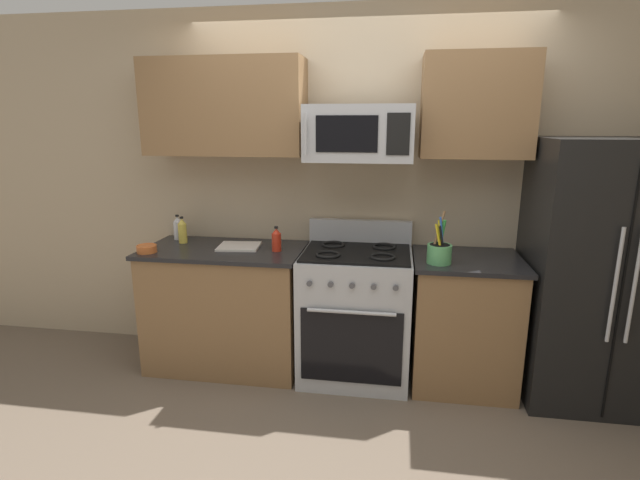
# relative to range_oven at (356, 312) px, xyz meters

# --- Properties ---
(ground_plane) EXTENTS (16.00, 16.00, 0.00)m
(ground_plane) POSITION_rel_range_oven_xyz_m (0.00, -0.70, -0.47)
(ground_plane) COLOR #6B5B4C
(wall_back) EXTENTS (8.00, 0.10, 2.60)m
(wall_back) POSITION_rel_range_oven_xyz_m (0.00, 0.39, 0.83)
(wall_back) COLOR tan
(wall_back) RESTS_ON ground
(counter_left) EXTENTS (1.15, 0.65, 0.91)m
(counter_left) POSITION_rel_range_oven_xyz_m (-0.97, -0.00, -0.02)
(counter_left) COLOR olive
(counter_left) RESTS_ON ground
(range_oven) EXTENTS (0.76, 0.69, 1.09)m
(range_oven) POSITION_rel_range_oven_xyz_m (0.00, 0.00, 0.00)
(range_oven) COLOR #B2B5BA
(range_oven) RESTS_ON ground
(counter_right) EXTENTS (0.72, 0.65, 0.91)m
(counter_right) POSITION_rel_range_oven_xyz_m (0.75, -0.00, -0.02)
(counter_right) COLOR olive
(counter_right) RESTS_ON ground
(refrigerator) EXTENTS (0.84, 0.76, 1.71)m
(refrigerator) POSITION_rel_range_oven_xyz_m (1.55, -0.02, 0.38)
(refrigerator) COLOR black
(refrigerator) RESTS_ON ground
(microwave) EXTENTS (0.71, 0.44, 0.36)m
(microwave) POSITION_rel_range_oven_xyz_m (-0.00, 0.03, 1.25)
(microwave) COLOR #B2B5BA
(upper_cabinets_left) EXTENTS (1.14, 0.34, 0.67)m
(upper_cabinets_left) POSITION_rel_range_oven_xyz_m (-0.97, 0.17, 1.42)
(upper_cabinets_left) COLOR olive
(upper_cabinets_right) EXTENTS (0.71, 0.34, 0.67)m
(upper_cabinets_right) POSITION_rel_range_oven_xyz_m (0.75, 0.17, 1.42)
(upper_cabinets_right) COLOR olive
(utensil_crock) EXTENTS (0.16, 0.16, 0.34)m
(utensil_crock) POSITION_rel_range_oven_xyz_m (0.54, -0.15, 0.51)
(utensil_crock) COLOR #59AD66
(utensil_crock) RESTS_ON counter_right
(cutting_board) EXTENTS (0.32, 0.28, 0.02)m
(cutting_board) POSITION_rel_range_oven_xyz_m (-0.86, 0.03, 0.45)
(cutting_board) COLOR silver
(cutting_board) RESTS_ON counter_left
(bottle_oil) EXTENTS (0.06, 0.06, 0.20)m
(bottle_oil) POSITION_rel_range_oven_xyz_m (-1.32, 0.11, 0.53)
(bottle_oil) COLOR gold
(bottle_oil) RESTS_ON counter_left
(bottle_hot_sauce) EXTENTS (0.07, 0.07, 0.18)m
(bottle_hot_sauce) POSITION_rel_range_oven_xyz_m (-0.57, -0.02, 0.52)
(bottle_hot_sauce) COLOR red
(bottle_hot_sauce) RESTS_ON counter_left
(bottle_vinegar) EXTENTS (0.07, 0.07, 0.19)m
(bottle_vinegar) POSITION_rel_range_oven_xyz_m (-1.41, 0.20, 0.52)
(bottle_vinegar) COLOR silver
(bottle_vinegar) RESTS_ON counter_left
(prep_bowl) EXTENTS (0.14, 0.14, 0.05)m
(prep_bowl) POSITION_rel_range_oven_xyz_m (-1.46, -0.20, 0.47)
(prep_bowl) COLOR #D1662D
(prep_bowl) RESTS_ON counter_left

